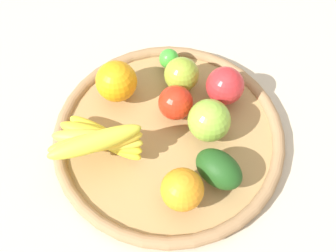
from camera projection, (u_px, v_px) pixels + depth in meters
ground_plane at (168, 140)px, 0.84m from camera, size 2.40×2.40×0.00m
basket at (168, 136)px, 0.82m from camera, size 0.44×0.44×0.03m
orange_1 at (181, 190)px, 0.71m from camera, size 0.09×0.09×0.07m
orange_0 at (116, 81)px, 0.82m from camera, size 0.11×0.11×0.08m
apple_2 at (224, 86)px, 0.82m from camera, size 0.09×0.09×0.07m
avocado at (218, 169)px, 0.73m from camera, size 0.10×0.11×0.06m
apple_0 at (181, 74)px, 0.84m from camera, size 0.10×0.10×0.07m
banana_bunch at (98, 140)px, 0.75m from camera, size 0.15×0.17×0.09m
apple_3 at (208, 119)px, 0.78m from camera, size 0.09×0.09×0.08m
lime_0 at (167, 59)px, 0.88m from camera, size 0.05×0.05×0.04m
apple_1 at (175, 103)px, 0.80m from camera, size 0.09×0.09×0.07m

